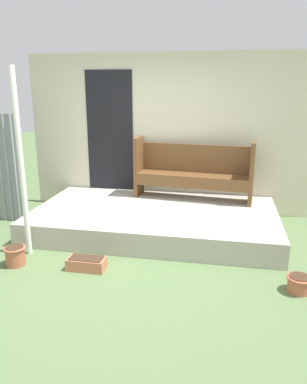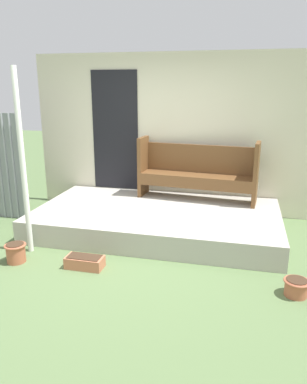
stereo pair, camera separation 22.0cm
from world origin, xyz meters
TOP-DOWN VIEW (x-y plane):
  - ground_plane at (0.00, 0.00)m, footprint 24.00×24.00m
  - porch_slab at (0.19, 0.99)m, footprint 3.53×1.98m
  - house_wall at (0.15, 2.01)m, footprint 4.73×0.08m
  - support_post at (-1.24, -0.13)m, footprint 0.07×0.07m
  - bench at (0.68, 1.67)m, footprint 1.89×0.57m
  - flower_pot_left at (-1.24, -0.46)m, footprint 0.26×0.26m
  - flower_pot_middle at (1.99, -0.45)m, footprint 0.27×0.27m
  - planter_box_rect at (-0.36, -0.40)m, footprint 0.45×0.22m

SIDE VIEW (x-z plane):
  - ground_plane at x=0.00m, z-range 0.00..0.00m
  - planter_box_rect at x=-0.36m, z-range 0.00..0.14m
  - flower_pot_middle at x=1.99m, z-range 0.01..0.19m
  - flower_pot_left at x=-1.24m, z-range 0.01..0.25m
  - porch_slab at x=0.19m, z-range 0.00..0.32m
  - bench at x=0.68m, z-range 0.33..1.29m
  - support_post at x=-1.24m, z-range 0.00..2.31m
  - house_wall at x=0.15m, z-range 0.00..2.60m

